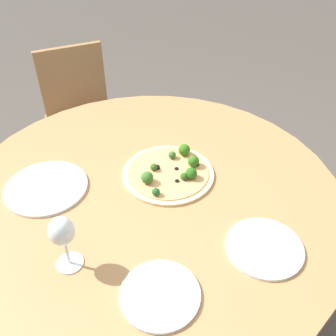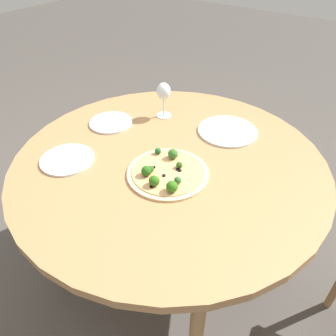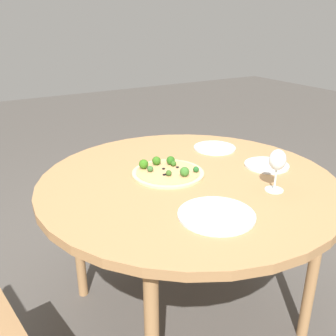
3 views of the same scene
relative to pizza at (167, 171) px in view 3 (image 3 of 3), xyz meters
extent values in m
plane|color=#4C4742|center=(-0.05, 0.09, -0.77)|extent=(12.00, 12.00, 0.00)
cylinder|color=#A87A4C|center=(-0.05, 0.09, -0.03)|extent=(1.31, 1.31, 0.04)
cylinder|color=#A87A4C|center=(-0.46, -0.32, -0.41)|extent=(0.05, 0.05, 0.73)
cylinder|color=#A87A4C|center=(0.35, -0.32, -0.41)|extent=(0.05, 0.05, 0.73)
cylinder|color=#A87A4C|center=(-0.46, 0.50, -0.41)|extent=(0.05, 0.05, 0.73)
cylinder|color=#DBBC89|center=(0.00, 0.01, -0.01)|extent=(0.33, 0.33, 0.01)
cylinder|color=tan|center=(0.00, 0.01, 0.00)|extent=(0.29, 0.29, 0.00)
sphere|color=#265C18|center=(-0.05, -0.06, 0.02)|extent=(0.04, 0.04, 0.04)
sphere|color=#32571D|center=(0.02, 0.05, 0.01)|extent=(0.03, 0.03, 0.03)
sphere|color=#2C591B|center=(-0.05, -0.03, 0.01)|extent=(0.03, 0.03, 0.03)
sphere|color=#316817|center=(0.08, -0.08, 0.02)|extent=(0.04, 0.04, 0.04)
sphere|color=#2F6318|center=(0.01, -0.09, 0.02)|extent=(0.04, 0.04, 0.04)
sphere|color=#346826|center=(-0.03, 0.09, 0.02)|extent=(0.04, 0.04, 0.04)
sphere|color=#345F2C|center=(0.07, -0.03, 0.02)|extent=(0.03, 0.03, 0.03)
sphere|color=#205924|center=(-0.10, 0.08, 0.02)|extent=(0.03, 0.03, 0.03)
cylinder|color=black|center=(0.00, -0.03, 0.00)|extent=(0.01, 0.01, 0.00)
cylinder|color=black|center=(0.00, -0.11, 0.00)|extent=(0.01, 0.01, 0.00)
cylinder|color=black|center=(0.03, 0.04, 0.00)|extent=(0.01, 0.01, 0.00)
cylinder|color=black|center=(-0.06, -0.01, 0.00)|extent=(0.01, 0.01, 0.00)
cylinder|color=black|center=(0.04, 0.03, 0.00)|extent=(0.01, 0.01, 0.00)
cylinder|color=silver|center=(-0.29, 0.37, -0.01)|extent=(0.08, 0.08, 0.00)
cylinder|color=silver|center=(-0.29, 0.37, 0.04)|extent=(0.01, 0.01, 0.09)
ellipsoid|color=silver|center=(-0.29, 0.37, 0.12)|extent=(0.07, 0.07, 0.09)
cylinder|color=silver|center=(-0.45, 0.16, -0.01)|extent=(0.21, 0.21, 0.01)
cylinder|color=silver|center=(-0.39, -0.17, -0.01)|extent=(0.22, 0.22, 0.01)
cylinder|color=silver|center=(0.05, 0.42, -0.01)|extent=(0.28, 0.28, 0.01)
camera|label=1|loc=(-0.97, 0.29, 0.85)|focal=40.00mm
camera|label=2|loc=(0.58, -0.81, 0.81)|focal=35.00mm
camera|label=3|loc=(0.79, 1.35, 0.65)|focal=40.00mm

